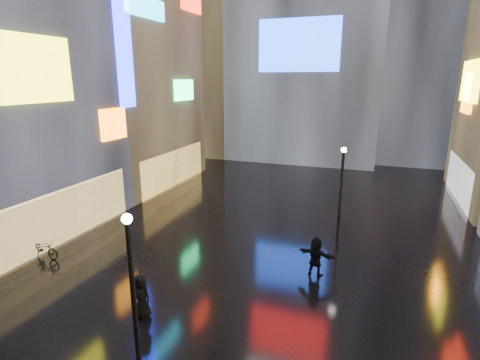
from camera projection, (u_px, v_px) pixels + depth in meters
The scene contains 9 objects.
ground at pixel (284, 226), 23.17m from camera, with size 140.00×140.00×0.00m, color black.
building_left_far at pixel (117, 52), 31.03m from camera, with size 10.28×12.00×22.00m.
tower_flank_left at pixel (216, 43), 44.36m from camera, with size 10.00×10.00×26.00m, color black.
lamp_near at pixel (133, 286), 10.96m from camera, with size 0.30×0.30×5.20m.
lamp_far at pixel (341, 187), 21.08m from camera, with size 0.30×0.30×5.20m.
pedestrian_4 at pixel (141, 296), 14.13m from camera, with size 0.87×0.57×1.78m, color black.
pedestrian_5 at pixel (316, 257), 17.17m from camera, with size 1.73×0.55×1.87m, color black.
umbrella_2 at pixel (139, 263), 13.77m from camera, with size 1.04×1.06×0.95m, color black.
bicycle at pixel (43, 249), 18.95m from camera, with size 0.66×1.89×0.99m, color black.
Camera 1 is at (4.83, -1.25, 8.81)m, focal length 28.00 mm.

